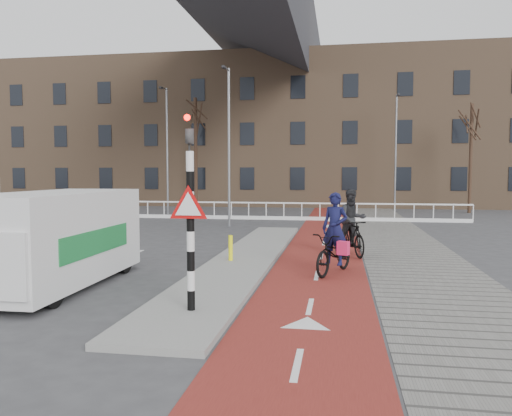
# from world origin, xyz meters

# --- Properties ---
(ground) EXTENTS (120.00, 120.00, 0.00)m
(ground) POSITION_xyz_m (0.00, 0.00, 0.00)
(ground) COLOR #38383A
(ground) RESTS_ON ground
(bike_lane) EXTENTS (2.50, 60.00, 0.01)m
(bike_lane) POSITION_xyz_m (1.50, 10.00, 0.01)
(bike_lane) COLOR maroon
(bike_lane) RESTS_ON ground
(sidewalk) EXTENTS (3.00, 60.00, 0.01)m
(sidewalk) POSITION_xyz_m (4.30, 10.00, 0.01)
(sidewalk) COLOR slate
(sidewalk) RESTS_ON ground
(curb_island) EXTENTS (1.80, 16.00, 0.12)m
(curb_island) POSITION_xyz_m (-0.70, 4.00, 0.06)
(curb_island) COLOR gray
(curb_island) RESTS_ON ground
(traffic_signal) EXTENTS (0.80, 0.80, 3.68)m
(traffic_signal) POSITION_xyz_m (-0.60, -2.02, 1.99)
(traffic_signal) COLOR black
(traffic_signal) RESTS_ON curb_island
(bollard) EXTENTS (0.12, 0.12, 0.72)m
(bollard) POSITION_xyz_m (-1.00, 3.16, 0.48)
(bollard) COLOR #FDF80E
(bollard) RESTS_ON curb_island
(cyclist_near) EXTENTS (1.45, 2.16, 2.11)m
(cyclist_near) POSITION_xyz_m (1.94, 2.30, 0.72)
(cyclist_near) COLOR black
(cyclist_near) RESTS_ON bike_lane
(cyclist_far) EXTENTS (1.20, 2.03, 2.09)m
(cyclist_far) POSITION_xyz_m (2.45, 5.24, 0.87)
(cyclist_far) COLOR black
(cyclist_far) RESTS_ON bike_lane
(van) EXTENTS (2.13, 5.10, 2.18)m
(van) POSITION_xyz_m (-4.35, -0.22, 1.15)
(van) COLOR silver
(van) RESTS_ON ground
(railing) EXTENTS (28.00, 0.10, 0.99)m
(railing) POSITION_xyz_m (-5.00, 17.00, 0.31)
(railing) COLOR silver
(railing) RESTS_ON ground
(townhouse_row) EXTENTS (46.00, 10.00, 15.90)m
(townhouse_row) POSITION_xyz_m (-3.00, 32.00, 7.81)
(townhouse_row) COLOR #7F6047
(townhouse_row) RESTS_ON ground
(tree_mid) EXTENTS (0.25, 0.25, 8.23)m
(tree_mid) POSITION_xyz_m (-8.63, 25.76, 4.11)
(tree_mid) COLOR black
(tree_mid) RESTS_ON ground
(tree_right) EXTENTS (0.21, 0.21, 7.11)m
(tree_right) POSITION_xyz_m (10.49, 23.90, 3.55)
(tree_right) COLOR black
(tree_right) RESTS_ON ground
(streetlight_near) EXTENTS (0.12, 0.12, 7.64)m
(streetlight_near) POSITION_xyz_m (-3.27, 13.18, 3.82)
(streetlight_near) COLOR slate
(streetlight_near) RESTS_ON ground
(streetlight_left) EXTENTS (0.12, 0.12, 7.99)m
(streetlight_left) POSITION_xyz_m (-8.83, 20.01, 3.99)
(streetlight_left) COLOR slate
(streetlight_left) RESTS_ON ground
(streetlight_right) EXTENTS (0.12, 0.12, 7.87)m
(streetlight_right) POSITION_xyz_m (5.79, 24.43, 3.94)
(streetlight_right) COLOR slate
(streetlight_right) RESTS_ON ground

